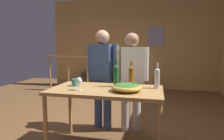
% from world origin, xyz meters
% --- Properties ---
extents(ground_plane, '(8.62, 8.62, 0.00)m').
position_xyz_m(ground_plane, '(0.00, 0.00, 0.00)').
color(ground_plane, brown).
extents(back_wall, '(5.32, 0.10, 2.88)m').
position_xyz_m(back_wall, '(0.00, 3.31, 1.44)').
color(back_wall, tan).
rests_on(back_wall, ground_plane).
extents(framed_picture, '(0.50, 0.03, 0.57)m').
position_xyz_m(framed_picture, '(0.74, 3.25, 1.66)').
color(framed_picture, '#9288A8').
extents(stair_railing, '(3.16, 0.10, 1.11)m').
position_xyz_m(stair_railing, '(-0.37, 2.40, 0.69)').
color(stair_railing, '#B2844C').
rests_on(stair_railing, ground_plane).
extents(tv_console, '(0.90, 0.40, 0.53)m').
position_xyz_m(tv_console, '(-1.08, 2.96, 0.27)').
color(tv_console, '#38281E').
rests_on(tv_console, ground_plane).
extents(flat_screen_tv, '(0.46, 0.12, 0.38)m').
position_xyz_m(flat_screen_tv, '(-1.08, 2.93, 0.76)').
color(flat_screen_tv, black).
rests_on(flat_screen_tv, tv_console).
extents(serving_table, '(1.39, 0.75, 0.81)m').
position_xyz_m(serving_table, '(0.20, -0.65, 0.73)').
color(serving_table, '#B2844C').
rests_on(serving_table, ground_plane).
extents(salad_bowl, '(0.37, 0.37, 0.19)m').
position_xyz_m(salad_bowl, '(0.48, -0.73, 0.86)').
color(salad_bowl, gold).
rests_on(salad_bowl, serving_table).
extents(wine_glass, '(0.08, 0.08, 0.16)m').
position_xyz_m(wine_glass, '(-0.09, -0.82, 0.92)').
color(wine_glass, silver).
rests_on(wine_glass, serving_table).
extents(wine_bottle_green, '(0.07, 0.07, 0.37)m').
position_xyz_m(wine_bottle_green, '(0.30, -0.50, 0.96)').
color(wine_bottle_green, '#1E5628').
rests_on(wine_bottle_green, serving_table).
extents(wine_bottle_amber, '(0.07, 0.07, 0.34)m').
position_xyz_m(wine_bottle_amber, '(0.49, -0.42, 0.95)').
color(wine_bottle_amber, brown).
rests_on(wine_bottle_amber, serving_table).
extents(wine_bottle_clear, '(0.07, 0.07, 0.33)m').
position_xyz_m(wine_bottle_clear, '(0.82, -0.49, 0.95)').
color(wine_bottle_clear, silver).
rests_on(wine_bottle_clear, serving_table).
extents(mug_teal, '(0.12, 0.09, 0.10)m').
position_xyz_m(mug_teal, '(-0.24, -0.58, 0.86)').
color(mug_teal, teal).
rests_on(mug_teal, serving_table).
extents(person_standing_left, '(0.55, 0.33, 1.59)m').
position_xyz_m(person_standing_left, '(-0.03, 0.01, 0.94)').
color(person_standing_left, '#3D5684').
rests_on(person_standing_left, ground_plane).
extents(person_standing_right, '(0.52, 0.32, 1.54)m').
position_xyz_m(person_standing_right, '(0.44, 0.01, 0.90)').
color(person_standing_right, beige).
rests_on(person_standing_right, ground_plane).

